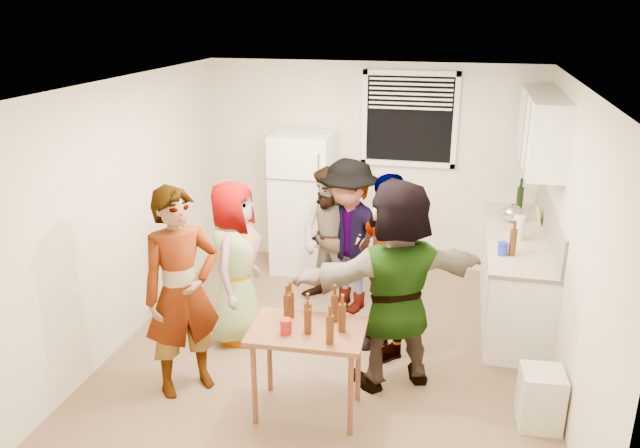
% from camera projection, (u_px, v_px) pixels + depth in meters
% --- Properties ---
extents(room, '(4.00, 4.50, 2.50)m').
position_uv_depth(room, '(332.00, 349.00, 5.96)').
color(room, beige).
rests_on(room, ground).
extents(window, '(1.12, 0.10, 1.06)m').
position_uv_depth(window, '(409.00, 119.00, 7.28)').
color(window, white).
rests_on(window, room).
extents(refrigerator, '(0.70, 0.70, 1.70)m').
position_uv_depth(refrigerator, '(304.00, 202.00, 7.56)').
color(refrigerator, white).
rests_on(refrigerator, ground).
extents(counter_lower, '(0.60, 2.20, 0.86)m').
position_uv_depth(counter_lower, '(514.00, 277.00, 6.51)').
color(counter_lower, white).
rests_on(counter_lower, ground).
extents(countertop, '(0.64, 2.22, 0.04)m').
position_uv_depth(countertop, '(518.00, 236.00, 6.36)').
color(countertop, beige).
rests_on(countertop, counter_lower).
extents(backsplash, '(0.03, 2.20, 0.36)m').
position_uv_depth(backsplash, '(550.00, 220.00, 6.24)').
color(backsplash, beige).
rests_on(backsplash, countertop).
extents(upper_cabinets, '(0.34, 1.60, 0.70)m').
position_uv_depth(upper_cabinets, '(542.00, 129.00, 6.17)').
color(upper_cabinets, white).
rests_on(upper_cabinets, room).
extents(kettle, '(0.28, 0.24, 0.21)m').
position_uv_depth(kettle, '(511.00, 221.00, 6.74)').
color(kettle, silver).
rests_on(kettle, countertop).
extents(paper_towel, '(0.11, 0.11, 0.24)m').
position_uv_depth(paper_towel, '(517.00, 240.00, 6.22)').
color(paper_towel, white).
rests_on(paper_towel, countertop).
extents(wine_bottle, '(0.07, 0.07, 0.29)m').
position_uv_depth(wine_bottle, '(518.00, 212.00, 7.06)').
color(wine_bottle, black).
rests_on(wine_bottle, countertop).
extents(beer_bottle_counter, '(0.07, 0.07, 0.25)m').
position_uv_depth(beer_bottle_counter, '(512.00, 255.00, 5.83)').
color(beer_bottle_counter, '#47230C').
rests_on(beer_bottle_counter, countertop).
extents(blue_cup, '(0.09, 0.09, 0.13)m').
position_uv_depth(blue_cup, '(502.00, 255.00, 5.84)').
color(blue_cup, '#1B25D1').
rests_on(blue_cup, countertop).
extents(picture_frame, '(0.02, 0.20, 0.17)m').
position_uv_depth(picture_frame, '(538.00, 215.00, 6.67)').
color(picture_frame, '#E1C85B').
rests_on(picture_frame, countertop).
extents(trash_bin, '(0.34, 0.34, 0.47)m').
position_uv_depth(trash_bin, '(541.00, 397.00, 4.82)').
color(trash_bin, beige).
rests_on(trash_bin, ground).
extents(serving_table, '(0.91, 0.63, 0.75)m').
position_uv_depth(serving_table, '(308.00, 410.00, 5.06)').
color(serving_table, brown).
rests_on(serving_table, ground).
extents(beer_bottle_table, '(0.05, 0.05, 0.20)m').
position_uv_depth(beer_bottle_table, '(308.00, 333.00, 4.75)').
color(beer_bottle_table, '#47230C').
rests_on(beer_bottle_table, serving_table).
extents(red_cup, '(0.09, 0.09, 0.12)m').
position_uv_depth(red_cup, '(286.00, 333.00, 4.75)').
color(red_cup, maroon).
rests_on(red_cup, serving_table).
extents(guest_grey, '(1.62, 0.82, 0.51)m').
position_uv_depth(guest_grey, '(238.00, 337.00, 6.18)').
color(guest_grey, gray).
rests_on(guest_grey, ground).
extents(guest_stripe, '(1.72, 1.73, 0.43)m').
position_uv_depth(guest_stripe, '(189.00, 386.00, 5.38)').
color(guest_stripe, '#141933').
rests_on(guest_stripe, ground).
extents(guest_back_left, '(1.27, 1.71, 0.58)m').
position_uv_depth(guest_back_left, '(331.00, 304.00, 6.87)').
color(guest_back_left, brown).
rests_on(guest_back_left, ground).
extents(guest_back_right, '(1.72, 1.97, 0.62)m').
position_uv_depth(guest_back_right, '(348.00, 308.00, 6.78)').
color(guest_back_right, '#46454B').
rests_on(guest_back_right, ground).
extents(guest_black, '(2.02, 1.85, 0.43)m').
position_uv_depth(guest_black, '(384.00, 350.00, 5.94)').
color(guest_black, black).
rests_on(guest_black, ground).
extents(guest_orange, '(2.37, 2.43, 0.54)m').
position_uv_depth(guest_orange, '(392.00, 380.00, 5.48)').
color(guest_orange, '#ED7856').
rests_on(guest_orange, ground).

